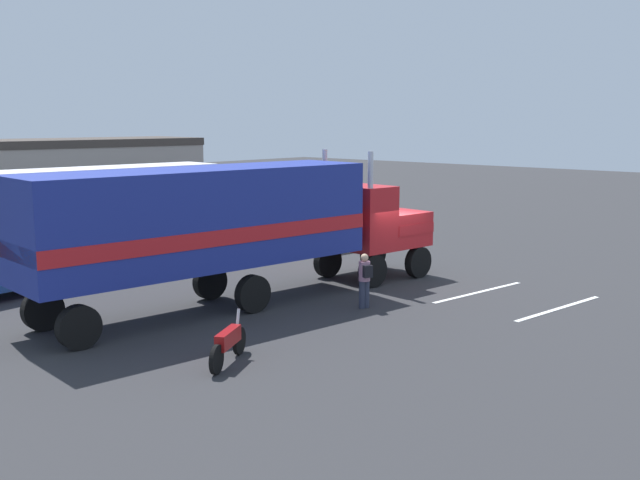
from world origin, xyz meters
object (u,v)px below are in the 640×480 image
parked_bus (100,197)px  motorcycle (228,343)px  parked_car (0,272)px  person_bystander (365,278)px  semi_truck (232,222)px

parked_bus → motorcycle: parked_bus is taller
parked_car → motorcycle: 10.29m
person_bystander → motorcycle: 6.14m
parked_car → motorcycle: parked_car is taller
semi_truck → person_bystander: semi_truck is taller
semi_truck → parked_car: bearing=124.0°
person_bystander → parked_bus: bearing=85.4°
semi_truck → motorcycle: semi_truck is taller
parked_car → person_bystander: bearing=-55.2°
person_bystander → parked_bus: parked_bus is taller
parked_bus → parked_car: 10.37m
semi_truck → parked_bus: bearing=74.4°
parked_bus → person_bystander: bearing=-94.6°
semi_truck → parked_bus: size_ratio=1.28×
semi_truck → motorcycle: size_ratio=7.52×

